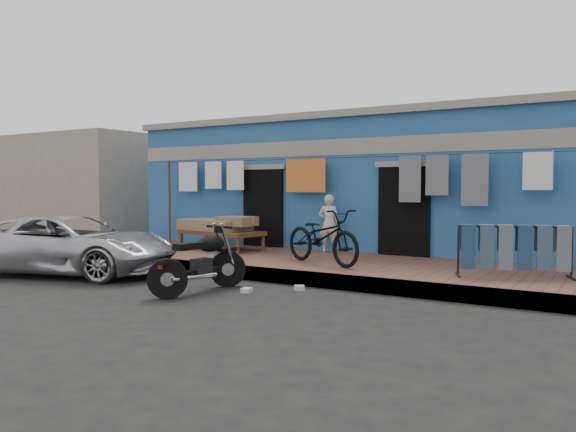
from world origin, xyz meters
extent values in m
plane|color=black|center=(0.00, 0.00, 0.00)|extent=(80.00, 80.00, 0.00)
cube|color=brown|center=(0.00, 3.00, 0.12)|extent=(28.00, 3.00, 0.25)
cube|color=gray|center=(0.00, 1.55, 0.12)|extent=(28.00, 0.10, 0.25)
cube|color=#23528F|center=(0.00, 7.00, 1.60)|extent=(12.00, 5.00, 3.20)
cube|color=#9E9384|center=(0.00, 4.56, 2.55)|extent=(12.00, 0.14, 0.35)
cube|color=#9E9384|center=(0.00, 7.00, 3.28)|extent=(12.20, 5.20, 0.16)
cube|color=black|center=(-2.20, 4.48, 1.05)|extent=(1.10, 0.10, 2.10)
cube|color=black|center=(1.30, 4.48, 1.05)|extent=(1.10, 0.10, 2.10)
cube|color=#9E9384|center=(-11.00, 7.00, 1.70)|extent=(6.00, 5.00, 3.40)
cylinder|color=brown|center=(-5.00, 4.25, 1.30)|extent=(0.06, 0.06, 2.10)
cylinder|color=black|center=(0.00, 4.25, 2.30)|extent=(10.00, 0.01, 0.01)
cube|color=silver|center=(-4.35, 4.25, 1.93)|extent=(0.60, 0.02, 0.74)
cube|color=silver|center=(-3.53, 4.25, 1.97)|extent=(0.50, 0.02, 0.67)
cube|color=silver|center=(-2.86, 4.25, 1.95)|extent=(0.50, 0.02, 0.70)
cube|color=#CC4C26|center=(-0.91, 4.25, 1.93)|extent=(1.00, 0.02, 0.74)
cube|color=slate|center=(1.50, 4.25, 1.83)|extent=(0.45, 0.02, 0.93)
cube|color=slate|center=(2.04, 4.25, 1.90)|extent=(0.45, 0.02, 0.79)
cube|color=slate|center=(2.76, 4.25, 1.81)|extent=(0.50, 0.02, 0.98)
cube|color=silver|center=(3.86, 4.25, 1.96)|extent=(0.50, 0.02, 0.68)
imported|color=#B9B9BE|center=(-3.90, 0.33, 0.59)|extent=(4.56, 3.09, 1.18)
imported|color=beige|center=(-0.29, 4.20, 0.88)|extent=(0.51, 0.39, 1.26)
imported|color=black|center=(0.44, 2.50, 0.87)|extent=(2.05, 1.35, 1.25)
cube|color=silver|center=(-0.94, 1.15, 0.03)|extent=(0.16, 0.13, 0.07)
cube|color=silver|center=(0.74, 1.15, 0.04)|extent=(0.20, 0.19, 0.08)
cube|color=silver|center=(0.11, 0.55, 0.04)|extent=(0.18, 0.20, 0.07)
camera|label=1|loc=(5.26, -6.64, 1.68)|focal=35.00mm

